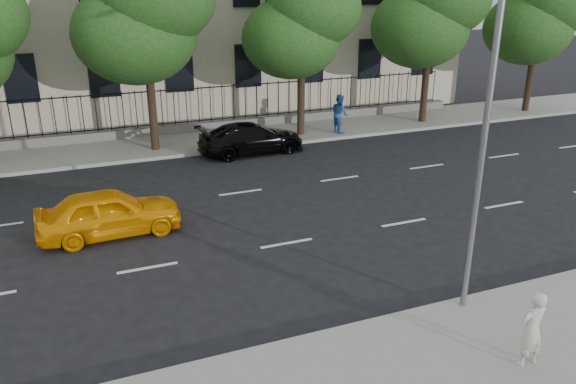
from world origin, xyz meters
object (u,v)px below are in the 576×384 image
(yellow_taxi, at_px, (109,213))
(woman_near, at_px, (532,329))
(street_light, at_px, (473,86))
(black_sedan, at_px, (251,138))

(yellow_taxi, distance_m, woman_near, 11.83)
(yellow_taxi, bearing_deg, street_light, -135.85)
(street_light, height_order, woman_near, street_light)
(street_light, height_order, yellow_taxi, street_light)
(black_sedan, bearing_deg, yellow_taxi, 131.73)
(street_light, relative_size, yellow_taxi, 1.93)
(black_sedan, bearing_deg, street_light, 179.88)
(black_sedan, relative_size, woman_near, 2.91)
(yellow_taxi, height_order, black_sedan, yellow_taxi)
(street_light, distance_m, yellow_taxi, 10.85)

